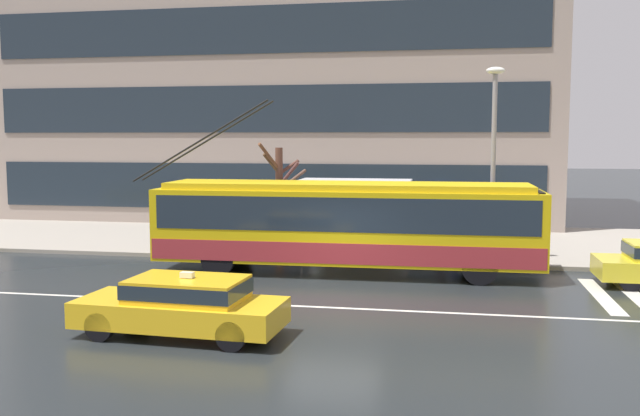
# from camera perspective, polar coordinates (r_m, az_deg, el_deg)

# --- Properties ---
(ground_plane) EXTENTS (160.00, 160.00, 0.00)m
(ground_plane) POSITION_cam_1_polar(r_m,az_deg,el_deg) (18.67, 1.05, -7.28)
(ground_plane) COLOR #222729
(sidewalk_slab) EXTENTS (80.00, 10.00, 0.14)m
(sidewalk_slab) POSITION_cam_1_polar(r_m,az_deg,el_deg) (28.26, 4.33, -2.65)
(sidewalk_slab) COLOR gray
(sidewalk_slab) RESTS_ON ground_plane
(crosswalk_stripe_edge_near) EXTENTS (0.44, 4.40, 0.01)m
(crosswalk_stripe_edge_near) POSITION_cam_1_polar(r_m,az_deg,el_deg) (20.24, 22.06, -6.67)
(crosswalk_stripe_edge_near) COLOR beige
(crosswalk_stripe_edge_near) RESTS_ON ground_plane
(crosswalk_stripe_inner_a) EXTENTS (0.44, 4.40, 0.01)m
(crosswalk_stripe_inner_a) POSITION_cam_1_polar(r_m,az_deg,el_deg) (20.44, 24.55, -6.65)
(crosswalk_stripe_inner_a) COLOR beige
(crosswalk_stripe_inner_a) RESTS_ON ground_plane
(lane_centre_line) EXTENTS (72.00, 0.14, 0.01)m
(lane_centre_line) POSITION_cam_1_polar(r_m,az_deg,el_deg) (17.52, 0.40, -8.15)
(lane_centre_line) COLOR silver
(lane_centre_line) RESTS_ON ground_plane
(trolleybus) EXTENTS (12.81, 2.65, 5.40)m
(trolleybus) POSITION_cam_1_polar(r_m,az_deg,el_deg) (21.58, 2.18, -1.28)
(trolleybus) COLOR gold
(trolleybus) RESTS_ON ground_plane
(taxi_oncoming_near) EXTENTS (4.52, 2.00, 1.39)m
(taxi_oncoming_near) POSITION_cam_1_polar(r_m,az_deg,el_deg) (15.22, -11.19, -7.71)
(taxi_oncoming_near) COLOR yellow
(taxi_oncoming_near) RESTS_ON ground_plane
(bus_shelter) EXTENTS (3.98, 1.55, 2.58)m
(bus_shelter) POSITION_cam_1_polar(r_m,az_deg,el_deg) (25.16, 3.00, 0.83)
(bus_shelter) COLOR gray
(bus_shelter) RESTS_ON sidewalk_slab
(pedestrian_at_shelter) EXTENTS (1.41, 1.41, 1.99)m
(pedestrian_at_shelter) POSITION_cam_1_polar(r_m,az_deg,el_deg) (24.92, 9.75, -0.03)
(pedestrian_at_shelter) COLOR #2E2D47
(pedestrian_at_shelter) RESTS_ON sidewalk_slab
(pedestrian_approaching_curb) EXTENTS (0.44, 0.44, 1.65)m
(pedestrian_approaching_curb) POSITION_cam_1_polar(r_m,az_deg,el_deg) (26.89, -5.88, -0.84)
(pedestrian_approaching_curb) COLOR #4B453C
(pedestrian_approaching_curb) RESTS_ON sidewalk_slab
(pedestrian_walking_past) EXTENTS (1.50, 1.50, 1.97)m
(pedestrian_walking_past) POSITION_cam_1_polar(r_m,az_deg,el_deg) (25.99, 4.36, 0.33)
(pedestrian_walking_past) COLOR #21334E
(pedestrian_walking_past) RESTS_ON sidewalk_slab
(pedestrian_waiting_by_pole) EXTENTS (0.51, 0.51, 1.65)m
(pedestrian_waiting_by_pole) POSITION_cam_1_polar(r_m,az_deg,el_deg) (24.19, 11.08, -1.69)
(pedestrian_waiting_by_pole) COLOR navy
(pedestrian_waiting_by_pole) RESTS_ON sidewalk_slab
(street_lamp) EXTENTS (0.60, 0.32, 6.36)m
(street_lamp) POSITION_cam_1_polar(r_m,az_deg,el_deg) (23.49, 14.07, 4.91)
(street_lamp) COLOR gray
(street_lamp) RESTS_ON sidewalk_slab
(street_tree_bare) EXTENTS (1.47, 2.15, 3.90)m
(street_tree_bare) POSITION_cam_1_polar(r_m,az_deg,el_deg) (26.75, -3.31, 1.57)
(street_tree_bare) COLOR brown
(street_tree_bare) RESTS_ON sidewalk_slab
(office_tower_corner_left) EXTENTS (27.64, 14.64, 21.86)m
(office_tower_corner_left) POSITION_cam_1_polar(r_m,az_deg,el_deg) (39.68, -2.38, 15.57)
(office_tower_corner_left) COLOR gray
(office_tower_corner_left) RESTS_ON ground_plane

